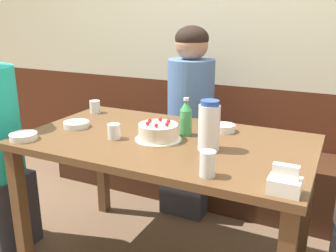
{
  "coord_description": "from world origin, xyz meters",
  "views": [
    {
      "loc": [
        0.77,
        -1.55,
        1.33
      ],
      "look_at": [
        -0.01,
        0.05,
        0.79
      ],
      "focal_mm": 40.0,
      "sensor_mm": 36.0,
      "label": 1
    }
  ],
  "objects_px": {
    "birthday_cake": "(158,132)",
    "person_pale_blue_shirt": "(190,126)",
    "napkin_holder": "(285,183)",
    "bowl_side_dish": "(224,128)",
    "glass_tumbler_short": "(114,131)",
    "bowl_soup_white": "(23,136)",
    "water_pitcher": "(209,126)",
    "glass_water_tall": "(95,107)",
    "bench_seat": "(216,174)",
    "glass_shot_small": "(208,164)",
    "bowl_rice_small": "(76,124)",
    "soju_bottle": "(186,118)"
  },
  "relations": [
    {
      "from": "bowl_rice_small",
      "to": "bowl_side_dish",
      "type": "height_order",
      "value": "bowl_side_dish"
    },
    {
      "from": "water_pitcher",
      "to": "glass_tumbler_short",
      "type": "bearing_deg",
      "value": -172.65
    },
    {
      "from": "birthday_cake",
      "to": "bowl_soup_white",
      "type": "distance_m",
      "value": 0.66
    },
    {
      "from": "napkin_holder",
      "to": "bowl_soup_white",
      "type": "bearing_deg",
      "value": 178.84
    },
    {
      "from": "soju_bottle",
      "to": "person_pale_blue_shirt",
      "type": "height_order",
      "value": "person_pale_blue_shirt"
    },
    {
      "from": "birthday_cake",
      "to": "glass_shot_small",
      "type": "distance_m",
      "value": 0.47
    },
    {
      "from": "napkin_holder",
      "to": "glass_tumbler_short",
      "type": "relative_size",
      "value": 1.49
    },
    {
      "from": "bench_seat",
      "to": "birthday_cake",
      "type": "xyz_separation_m",
      "value": [
        -0.02,
        -0.86,
        0.56
      ]
    },
    {
      "from": "napkin_holder",
      "to": "glass_tumbler_short",
      "type": "distance_m",
      "value": 0.88
    },
    {
      "from": "napkin_holder",
      "to": "bowl_soup_white",
      "type": "distance_m",
      "value": 1.24
    },
    {
      "from": "bowl_soup_white",
      "to": "bowl_rice_small",
      "type": "distance_m",
      "value": 0.29
    },
    {
      "from": "water_pitcher",
      "to": "soju_bottle",
      "type": "distance_m",
      "value": 0.23
    },
    {
      "from": "soju_bottle",
      "to": "person_pale_blue_shirt",
      "type": "relative_size",
      "value": 0.15
    },
    {
      "from": "soju_bottle",
      "to": "bowl_side_dish",
      "type": "height_order",
      "value": "soju_bottle"
    },
    {
      "from": "soju_bottle",
      "to": "bowl_soup_white",
      "type": "relative_size",
      "value": 1.46
    },
    {
      "from": "water_pitcher",
      "to": "birthday_cake",
      "type": "bearing_deg",
      "value": 175.5
    },
    {
      "from": "bowl_rice_small",
      "to": "person_pale_blue_shirt",
      "type": "bearing_deg",
      "value": 61.9
    },
    {
      "from": "birthday_cake",
      "to": "glass_tumbler_short",
      "type": "bearing_deg",
      "value": -158.06
    },
    {
      "from": "glass_water_tall",
      "to": "bowl_soup_white",
      "type": "bearing_deg",
      "value": -90.8
    },
    {
      "from": "bowl_side_dish",
      "to": "glass_tumbler_short",
      "type": "bearing_deg",
      "value": -142.59
    },
    {
      "from": "water_pitcher",
      "to": "glass_tumbler_short",
      "type": "height_order",
      "value": "water_pitcher"
    },
    {
      "from": "napkin_holder",
      "to": "bowl_rice_small",
      "type": "relative_size",
      "value": 0.8
    },
    {
      "from": "glass_tumbler_short",
      "to": "birthday_cake",
      "type": "bearing_deg",
      "value": 21.94
    },
    {
      "from": "birthday_cake",
      "to": "glass_water_tall",
      "type": "relative_size",
      "value": 2.99
    },
    {
      "from": "bowl_side_dish",
      "to": "napkin_holder",
      "type": "bearing_deg",
      "value": -55.38
    },
    {
      "from": "bowl_side_dish",
      "to": "glass_shot_small",
      "type": "xyz_separation_m",
      "value": [
        0.11,
        -0.56,
        0.03
      ]
    },
    {
      "from": "napkin_holder",
      "to": "person_pale_blue_shirt",
      "type": "xyz_separation_m",
      "value": [
        -0.76,
        1.0,
        -0.18
      ]
    },
    {
      "from": "glass_water_tall",
      "to": "birthday_cake",
      "type": "bearing_deg",
      "value": -25.67
    },
    {
      "from": "birthday_cake",
      "to": "bowl_side_dish",
      "type": "xyz_separation_m",
      "value": [
        0.25,
        0.26,
        -0.02
      ]
    },
    {
      "from": "bench_seat",
      "to": "napkin_holder",
      "type": "xyz_separation_m",
      "value": [
        0.62,
        -1.17,
        0.56
      ]
    },
    {
      "from": "glass_tumbler_short",
      "to": "glass_shot_small",
      "type": "xyz_separation_m",
      "value": [
        0.56,
        -0.21,
        0.01
      ]
    },
    {
      "from": "bowl_rice_small",
      "to": "napkin_holder",
      "type": "bearing_deg",
      "value": -14.86
    },
    {
      "from": "bowl_soup_white",
      "to": "bowl_side_dish",
      "type": "bearing_deg",
      "value": 33.22
    },
    {
      "from": "soju_bottle",
      "to": "glass_shot_small",
      "type": "bearing_deg",
      "value": -57.25
    },
    {
      "from": "bowl_side_dish",
      "to": "glass_water_tall",
      "type": "distance_m",
      "value": 0.83
    },
    {
      "from": "napkin_holder",
      "to": "bowl_side_dish",
      "type": "relative_size",
      "value": 0.97
    },
    {
      "from": "birthday_cake",
      "to": "person_pale_blue_shirt",
      "type": "distance_m",
      "value": 0.72
    },
    {
      "from": "glass_shot_small",
      "to": "birthday_cake",
      "type": "bearing_deg",
      "value": 140.88
    },
    {
      "from": "birthday_cake",
      "to": "bowl_side_dish",
      "type": "bearing_deg",
      "value": 46.63
    },
    {
      "from": "birthday_cake",
      "to": "glass_tumbler_short",
      "type": "distance_m",
      "value": 0.22
    },
    {
      "from": "water_pitcher",
      "to": "glass_water_tall",
      "type": "bearing_deg",
      "value": 160.47
    },
    {
      "from": "person_pale_blue_shirt",
      "to": "bench_seat",
      "type": "bearing_deg",
      "value": 139.16
    },
    {
      "from": "bench_seat",
      "to": "bowl_soup_white",
      "type": "xyz_separation_m",
      "value": [
        -0.62,
        -1.14,
        0.54
      ]
    },
    {
      "from": "napkin_holder",
      "to": "soju_bottle",
      "type": "bearing_deg",
      "value": 141.76
    },
    {
      "from": "bowl_soup_white",
      "to": "bowl_rice_small",
      "type": "relative_size",
      "value": 0.96
    },
    {
      "from": "bowl_soup_white",
      "to": "bowl_side_dish",
      "type": "xyz_separation_m",
      "value": [
        0.84,
        0.55,
        0.0
      ]
    },
    {
      "from": "napkin_holder",
      "to": "bowl_rice_small",
      "type": "distance_m",
      "value": 1.18
    },
    {
      "from": "birthday_cake",
      "to": "glass_shot_small",
      "type": "bearing_deg",
      "value": -39.12
    },
    {
      "from": "napkin_holder",
      "to": "glass_water_tall",
      "type": "xyz_separation_m",
      "value": [
        -1.23,
        0.59,
        -0.0
      ]
    },
    {
      "from": "glass_water_tall",
      "to": "bench_seat",
      "type": "bearing_deg",
      "value": 43.53
    }
  ]
}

